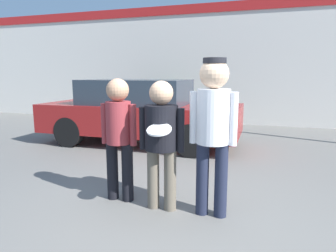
{
  "coord_description": "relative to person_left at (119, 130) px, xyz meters",
  "views": [
    {
      "loc": [
        1.05,
        -3.23,
        1.67
      ],
      "look_at": [
        -0.11,
        0.37,
        1.01
      ],
      "focal_mm": 32.0,
      "sensor_mm": 36.0,
      "label": 1
    }
  ],
  "objects": [
    {
      "name": "person_middle_with_frisbee",
      "position": [
        0.62,
        -0.09,
        0.01
      ],
      "size": [
        0.57,
        0.62,
        1.59
      ],
      "color": "#665B4C",
      "rests_on": "ground"
    },
    {
      "name": "ground_plane",
      "position": [
        0.73,
        -0.2,
        -0.94
      ],
      "size": [
        56.0,
        56.0,
        0.0
      ],
      "primitive_type": "plane",
      "color": "#66635E"
    },
    {
      "name": "parked_car_near",
      "position": [
        -1.05,
        3.11,
        -0.17
      ],
      "size": [
        4.67,
        1.82,
        1.53
      ],
      "color": "maroon",
      "rests_on": "ground"
    },
    {
      "name": "shrub",
      "position": [
        -1.46,
        6.01,
        -0.37
      ],
      "size": [
        1.15,
        1.15,
        1.15
      ],
      "color": "#285B2D",
      "rests_on": "ground"
    },
    {
      "name": "person_right",
      "position": [
        1.23,
        -0.07,
        0.19
      ],
      "size": [
        0.55,
        0.38,
        1.84
      ],
      "color": "#1E2338",
      "rests_on": "ground"
    },
    {
      "name": "storefront_building",
      "position": [
        0.73,
        6.78,
        1.05
      ],
      "size": [
        24.0,
        0.22,
        3.92
      ],
      "color": "silver",
      "rests_on": "ground"
    },
    {
      "name": "person_left",
      "position": [
        0.0,
        0.0,
        0.0
      ],
      "size": [
        0.49,
        0.32,
        1.61
      ],
      "color": "black",
      "rests_on": "ground"
    }
  ]
}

